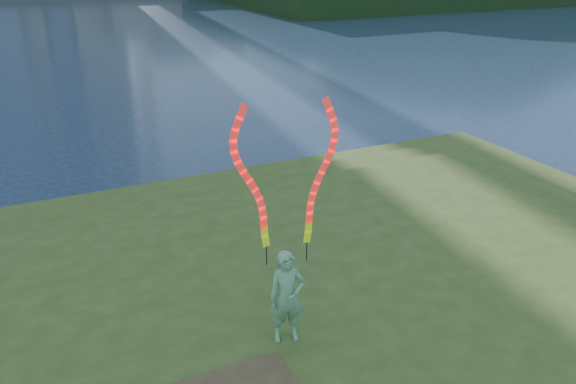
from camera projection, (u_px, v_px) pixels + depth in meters
ground at (268, 321)px, 9.84m from camera, size 320.00×320.00×0.00m
woman_with_ribbons at (287, 248)px, 7.61m from camera, size 1.92×0.55×3.82m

